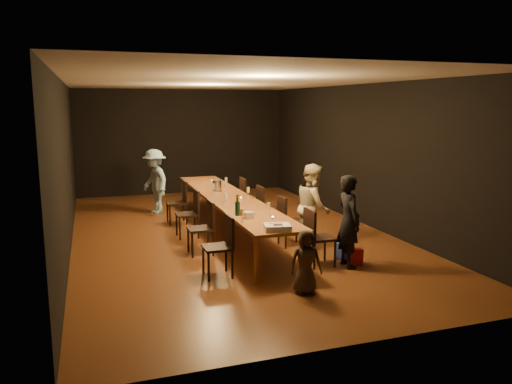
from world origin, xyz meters
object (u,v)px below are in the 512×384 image
object	(u,v)px
woman_tan	(313,206)
ice_bucket	(217,185)
chair_left_1	(200,228)
chair_left_2	(187,214)
chair_left_3	(177,202)
chair_right_0	(320,237)
man_blue	(155,181)
champagne_bottle	(238,205)
birthday_cake	(277,227)
chair_right_3	(251,198)
chair_right_1	(291,221)
chair_left_0	(217,247)
table	(229,199)
woman_birthday	(349,221)
chair_right_2	(269,208)
plate_stack	(249,215)
child	(306,262)

from	to	relation	value
woman_tan	ice_bucket	xyz separation A→B (m)	(-1.20, 2.28, 0.10)
chair_left_1	chair_left_2	bearing A→B (deg)	0.00
chair_left_1	chair_left_3	world-z (taller)	same
chair_right_0	man_blue	bearing A→B (deg)	-157.60
champagne_bottle	birthday_cake	bearing A→B (deg)	-76.68
chair_right_3	chair_left_3	world-z (taller)	same
chair_right_1	chair_left_0	xyz separation A→B (m)	(-1.70, -1.20, 0.00)
woman_tan	chair_right_0	bearing A→B (deg)	-177.49
chair_right_3	table	bearing A→B (deg)	-35.31
chair_left_3	ice_bucket	xyz separation A→B (m)	(0.80, -0.40, 0.40)
chair_left_0	chair_right_0	bearing A→B (deg)	-90.00
chair_right_3	chair_left_3	xyz separation A→B (m)	(-1.70, 0.00, 0.00)
ice_bucket	woman_tan	bearing A→B (deg)	-62.28
chair_right_3	champagne_bottle	distance (m)	3.13
chair_left_0	woman_tan	world-z (taller)	woman_tan
chair_right_3	woman_birthday	world-z (taller)	woman_birthday
chair_right_3	chair_left_2	size ratio (longest dim) A/B	1.00
chair_left_0	man_blue	size ratio (longest dim) A/B	0.61
man_blue	chair_right_2	bearing A→B (deg)	19.99
chair_left_3	plate_stack	world-z (taller)	chair_left_3
chair_right_2	champagne_bottle	world-z (taller)	champagne_bottle
chair_right_1	champagne_bottle	bearing A→B (deg)	-68.08
plate_stack	champagne_bottle	bearing A→B (deg)	114.14
woman_tan	birthday_cake	world-z (taller)	woman_tan
chair_left_3	child	distance (m)	4.75
table	chair_right_3	world-z (taller)	chair_right_3
chair_right_2	child	world-z (taller)	chair_right_2
plate_stack	chair_right_3	bearing A→B (deg)	71.37
table	chair_left_2	xyz separation A→B (m)	(-0.85, 0.00, -0.24)
man_blue	champagne_bottle	size ratio (longest dim) A/B	4.37
chair_left_1	ice_bucket	distance (m)	2.19
table	chair_left_1	size ratio (longest dim) A/B	6.45
woman_birthday	woman_tan	bearing A→B (deg)	7.09
chair_right_3	chair_left_0	size ratio (longest dim) A/B	1.00
ice_bucket	chair_left_2	bearing A→B (deg)	-135.07
woman_birthday	champagne_bottle	world-z (taller)	woman_birthday
table	child	xyz separation A→B (m)	(0.13, -3.45, -0.25)
chair_right_0	ice_bucket	bearing A→B (deg)	-164.35
birthday_cake	champagne_bottle	world-z (taller)	champagne_bottle
chair_right_2	plate_stack	bearing A→B (deg)	-28.71
table	ice_bucket	bearing A→B (deg)	93.34
chair_left_2	ice_bucket	xyz separation A→B (m)	(0.80, 0.80, 0.40)
ice_bucket	chair_right_3	bearing A→B (deg)	23.98
chair_left_3	woman_tan	distance (m)	3.35
chair_left_0	man_blue	xyz separation A→B (m)	(-0.30, 4.85, 0.30)
plate_stack	birthday_cake	bearing A→B (deg)	-80.00
plate_stack	woman_tan	bearing A→B (deg)	18.23
woman_tan	chair_right_3	bearing A→B (deg)	26.90
chair_left_3	birthday_cake	bearing A→B (deg)	-168.65
chair_left_2	champagne_bottle	size ratio (longest dim) A/B	2.66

